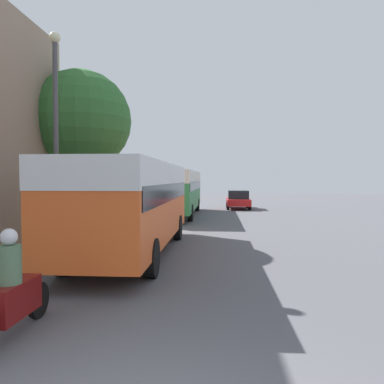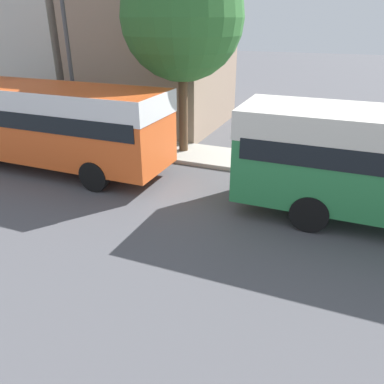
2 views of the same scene
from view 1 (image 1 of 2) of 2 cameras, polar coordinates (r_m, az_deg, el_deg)
The scene contains 7 objects.
bus_lead at distance 12.57m, azimuth -8.89°, elevation -0.49°, with size 2.57×9.67×3.00m.
bus_following at distance 25.52m, azimuth -2.18°, elevation 0.79°, with size 2.56×11.28×3.00m.
motorcycle_behind_lead at distance 6.69m, azimuth -25.72°, elevation -13.88°, with size 0.38×2.24×1.73m.
car_crossing at distance 31.53m, azimuth 7.03°, elevation -1.10°, with size 1.95×4.29×1.53m.
pedestrian_near_curb at distance 28.84m, azimuth -7.91°, elevation -1.01°, with size 0.41×0.41×1.66m.
street_tree at distance 17.71m, azimuth -16.55°, elevation 10.38°, with size 4.45×4.45×7.19m.
lamp_post at distance 13.13m, azimuth -20.04°, elevation 9.70°, with size 0.36×0.36×7.09m.
Camera 1 is at (0.96, -3.01, 2.49)m, focal length 35.00 mm.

